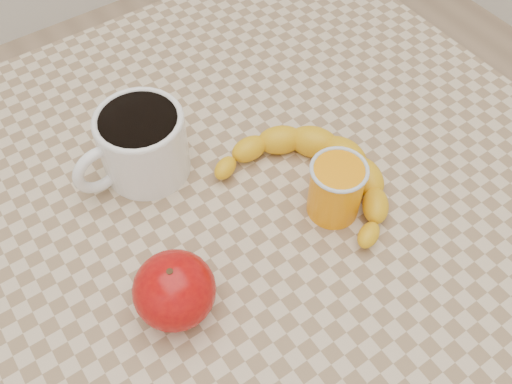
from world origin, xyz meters
TOP-DOWN VIEW (x-y plane):
  - table at (0.00, 0.00)m, footprint 0.80×0.80m
  - coffee_mug at (-0.08, 0.12)m, footprint 0.14×0.11m
  - orange_juice_glass at (0.07, -0.06)m, footprint 0.06×0.06m
  - apple at (-0.14, -0.06)m, footprint 0.11×0.11m
  - banana at (0.07, -0.02)m, footprint 0.29×0.32m

SIDE VIEW (x-z plane):
  - table at x=0.00m, z-range 0.29..1.04m
  - banana at x=0.07m, z-range 0.75..0.79m
  - apple at x=-0.14m, z-range 0.75..0.82m
  - orange_juice_glass at x=0.07m, z-range 0.75..0.82m
  - coffee_mug at x=-0.08m, z-range 0.75..0.84m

